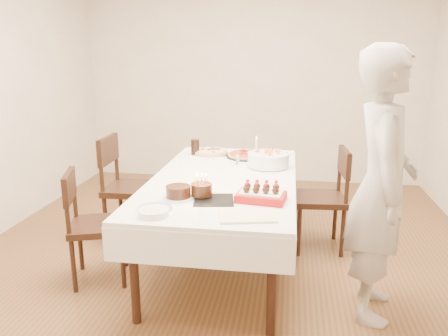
# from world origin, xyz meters

# --- Properties ---
(floor) EXTENTS (5.00, 5.00, 0.00)m
(floor) POSITION_xyz_m (0.00, 0.00, 0.00)
(floor) COLOR #51321B
(floor) RESTS_ON ground
(wall_back) EXTENTS (4.50, 0.04, 2.70)m
(wall_back) POSITION_xyz_m (0.00, 2.50, 1.35)
(wall_back) COLOR beige
(wall_back) RESTS_ON floor
(wall_front) EXTENTS (4.50, 0.04, 2.70)m
(wall_front) POSITION_xyz_m (0.00, -2.50, 1.35)
(wall_front) COLOR beige
(wall_front) RESTS_ON floor
(dining_table) EXTENTS (1.46, 2.29, 0.75)m
(dining_table) POSITION_xyz_m (0.00, -0.04, 0.38)
(dining_table) COLOR white
(dining_table) RESTS_ON floor
(chair_right_savory) EXTENTS (0.51, 0.51, 0.93)m
(chair_right_savory) POSITION_xyz_m (0.80, 0.37, 0.46)
(chair_right_savory) COLOR black
(chair_right_savory) RESTS_ON floor
(chair_left_savory) EXTENTS (0.53, 0.53, 1.00)m
(chair_left_savory) POSITION_xyz_m (-0.91, 0.31, 0.50)
(chair_left_savory) COLOR black
(chair_left_savory) RESTS_ON floor
(chair_left_dessert) EXTENTS (0.57, 0.57, 0.89)m
(chair_left_dessert) POSITION_xyz_m (-0.90, -0.46, 0.44)
(chair_left_dessert) COLOR black
(chair_left_dessert) RESTS_ON floor
(person) EXTENTS (0.50, 0.69, 1.79)m
(person) POSITION_xyz_m (1.11, -0.59, 0.89)
(person) COLOR #A49F9B
(person) RESTS_ON floor
(pizza_white) EXTENTS (0.43, 0.43, 0.04)m
(pizza_white) POSITION_xyz_m (-0.25, 0.74, 0.77)
(pizza_white) COLOR beige
(pizza_white) RESTS_ON dining_table
(pizza_pepperoni) EXTENTS (0.48, 0.48, 0.04)m
(pizza_pepperoni) POSITION_xyz_m (0.11, 0.66, 0.77)
(pizza_pepperoni) COLOR red
(pizza_pepperoni) RESTS_ON dining_table
(red_placemat) EXTENTS (0.27, 0.27, 0.01)m
(red_placemat) POSITION_xyz_m (0.30, 0.40, 0.75)
(red_placemat) COLOR #B21E1E
(red_placemat) RESTS_ON dining_table
(pasta_bowl) EXTENTS (0.44, 0.44, 0.12)m
(pasta_bowl) POSITION_xyz_m (0.34, 0.34, 0.82)
(pasta_bowl) COLOR white
(pasta_bowl) RESTS_ON dining_table
(taper_candle) EXTENTS (0.06, 0.06, 0.26)m
(taper_candle) POSITION_xyz_m (0.23, 0.40, 0.88)
(taper_candle) COLOR white
(taper_candle) RESTS_ON dining_table
(shaker_pair) EXTENTS (0.08, 0.08, 0.09)m
(shaker_pair) POSITION_xyz_m (0.06, 0.39, 0.79)
(shaker_pair) COLOR white
(shaker_pair) RESTS_ON dining_table
(cola_glass) EXTENTS (0.08, 0.08, 0.15)m
(cola_glass) POSITION_xyz_m (-0.40, 0.70, 0.83)
(cola_glass) COLOR black
(cola_glass) RESTS_ON dining_table
(layer_cake) EXTENTS (0.26, 0.26, 0.09)m
(layer_cake) POSITION_xyz_m (-0.23, -0.61, 0.79)
(layer_cake) COLOR black
(layer_cake) RESTS_ON dining_table
(cake_board) EXTENTS (0.31, 0.31, 0.01)m
(cake_board) POSITION_xyz_m (0.02, -0.61, 0.75)
(cake_board) COLOR black
(cake_board) RESTS_ON dining_table
(birthday_cake) EXTENTS (0.17, 0.17, 0.15)m
(birthday_cake) POSITION_xyz_m (-0.08, -0.55, 0.84)
(birthday_cake) COLOR #3E2110
(birthday_cake) RESTS_ON dining_table
(strawberry_box) EXTENTS (0.35, 0.26, 0.08)m
(strawberry_box) POSITION_xyz_m (0.34, -0.57, 0.79)
(strawberry_box) COLOR #A91313
(strawberry_box) RESTS_ON dining_table
(box_lid) EXTENTS (0.38, 0.30, 0.03)m
(box_lid) POSITION_xyz_m (0.28, -0.89, 0.75)
(box_lid) COLOR beige
(box_lid) RESTS_ON dining_table
(plate_stack) EXTENTS (0.21, 0.21, 0.04)m
(plate_stack) POSITION_xyz_m (-0.30, -0.95, 0.77)
(plate_stack) COLOR white
(plate_stack) RESTS_ON dining_table
(china_plate) EXTENTS (0.26, 0.26, 0.01)m
(china_plate) POSITION_xyz_m (-0.33, -0.84, 0.75)
(china_plate) COLOR white
(china_plate) RESTS_ON dining_table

